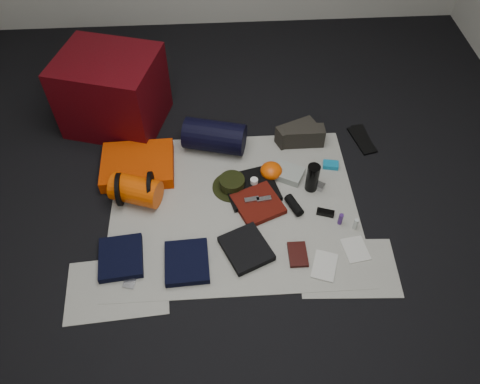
{
  "coord_description": "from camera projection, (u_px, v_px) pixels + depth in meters",
  "views": [
    {
      "loc": [
        -0.08,
        -1.88,
        2.42
      ],
      "look_at": [
        0.04,
        0.04,
        0.1
      ],
      "focal_mm": 35.0,
      "sensor_mm": 36.0,
      "label": 1
    }
  ],
  "objects": [
    {
      "name": "newspaper_sheet_front_right",
      "position": [
        348.0,
        268.0,
        2.77
      ],
      "size": [
        0.6,
        0.43,
        0.0
      ],
      "primitive_type": "cube",
      "rotation": [
        0.0,
        0.0,
        -0.05
      ],
      "color": "beige",
      "rests_on": "floor"
    },
    {
      "name": "navy_duffel",
      "position": [
        215.0,
        136.0,
        3.32
      ],
      "size": [
        0.47,
        0.33,
        0.23
      ],
      "primitive_type": "cylinder",
      "rotation": [
        0.0,
        1.57,
        -0.26
      ],
      "color": "black",
      "rests_on": "newspaper_mat"
    },
    {
      "name": "hiking_boot_right",
      "position": [
        304.0,
        136.0,
        3.38
      ],
      "size": [
        0.29,
        0.11,
        0.15
      ],
      "primitive_type": "cube",
      "rotation": [
        0.0,
        0.0,
        -0.0
      ],
      "color": "#28251F",
      "rests_on": "newspaper_mat"
    },
    {
      "name": "flip_flop_left",
      "position": [
        362.0,
        140.0,
        3.45
      ],
      "size": [
        0.17,
        0.31,
        0.02
      ],
      "primitive_type": "cube",
      "rotation": [
        0.0,
        0.0,
        0.23
      ],
      "color": "black",
      "rests_on": "floor"
    },
    {
      "name": "cyan_case",
      "position": [
        331.0,
        165.0,
        3.27
      ],
      "size": [
        0.12,
        0.09,
        0.03
      ],
      "primitive_type": "cube",
      "rotation": [
        0.0,
        0.0,
        -0.19
      ],
      "color": "#1078A4",
      "rests_on": "newspaper_mat"
    },
    {
      "name": "newspaper_sheet_front_left",
      "position": [
        118.0,
        288.0,
        2.69
      ],
      "size": [
        0.61,
        0.44,
        0.0
      ],
      "primitive_type": "cube",
      "rotation": [
        0.0,
        0.0,
        0.07
      ],
      "color": "beige",
      "rests_on": "floor"
    },
    {
      "name": "toiletry_clear",
      "position": [
        356.0,
        224.0,
        2.92
      ],
      "size": [
        0.04,
        0.04,
        0.08
      ],
      "primitive_type": "cylinder",
      "rotation": [
        0.0,
        0.0,
        -0.31
      ],
      "color": "#B5BBB6",
      "rests_on": "newspaper_mat"
    },
    {
      "name": "boonie_brim",
      "position": [
        232.0,
        187.0,
        3.16
      ],
      "size": [
        0.34,
        0.34,
        0.01
      ],
      "primitive_type": "cylinder",
      "rotation": [
        0.0,
        0.0,
        0.32
      ],
      "color": "black",
      "rests_on": "newspaper_mat"
    },
    {
      "name": "speaker",
      "position": [
        294.0,
        205.0,
        3.03
      ],
      "size": [
        0.12,
        0.17,
        0.06
      ],
      "primitive_type": "cylinder",
      "rotation": [
        1.57,
        0.0,
        0.4
      ],
      "color": "black",
      "rests_on": "newspaper_mat"
    },
    {
      "name": "map_booklet",
      "position": [
        325.0,
        266.0,
        2.77
      ],
      "size": [
        0.19,
        0.23,
        0.01
      ],
      "primitive_type": "cube",
      "rotation": [
        0.0,
        0.0,
        -0.35
      ],
      "color": "beige",
      "rests_on": "newspaper_mat"
    },
    {
      "name": "sack_strap_left",
      "position": [
        120.0,
        189.0,
        3.01
      ],
      "size": [
        0.02,
        0.22,
        0.22
      ],
      "primitive_type": "cylinder",
      "rotation": [
        0.0,
        1.57,
        0.0
      ],
      "color": "black",
      "rests_on": "newspaper_mat"
    },
    {
      "name": "boonie_crown",
      "position": [
        232.0,
        183.0,
        3.13
      ],
      "size": [
        0.17,
        0.17,
        0.07
      ],
      "primitive_type": "cylinder",
      "color": "black",
      "rests_on": "boonie_brim"
    },
    {
      "name": "energy_bar_a",
      "position": [
        252.0,
        200.0,
        3.04
      ],
      "size": [
        0.1,
        0.05,
        0.01
      ],
      "primitive_type": "cube",
      "rotation": [
        0.0,
        0.0,
        0.14
      ],
      "color": "#A8A8AC",
      "rests_on": "red_shirt"
    },
    {
      "name": "flip_flop_right",
      "position": [
        362.0,
        136.0,
        3.48
      ],
      "size": [
        0.12,
        0.25,
        0.01
      ],
      "primitive_type": "cube",
      "rotation": [
        0.0,
        0.0,
        0.12
      ],
      "color": "black",
      "rests_on": "floor"
    },
    {
      "name": "compact_camera",
      "position": [
        317.0,
        185.0,
        3.15
      ],
      "size": [
        0.11,
        0.1,
        0.04
      ],
      "primitive_type": "cube",
      "rotation": [
        0.0,
        0.0,
        -0.61
      ],
      "color": "#A8A8AC",
      "rests_on": "newspaper_mat"
    },
    {
      "name": "tape_roll",
      "position": [
        254.0,
        181.0,
        3.13
      ],
      "size": [
        0.05,
        0.05,
        0.03
      ],
      "primitive_type": "cylinder",
      "color": "silver",
      "rests_on": "black_tshirt"
    },
    {
      "name": "paperback_book",
      "position": [
        298.0,
        254.0,
        2.81
      ],
      "size": [
        0.11,
        0.17,
        0.02
      ],
      "primitive_type": "cube",
      "rotation": [
        0.0,
        0.0,
        -0.01
      ],
      "color": "black",
      "rests_on": "newspaper_mat"
    },
    {
      "name": "first_aid_pouch",
      "position": [
        288.0,
        173.0,
        3.21
      ],
      "size": [
        0.25,
        0.23,
        0.05
      ],
      "primitive_type": "cube",
      "rotation": [
        0.0,
        0.0,
        -0.5
      ],
      "color": "gray",
      "rests_on": "newspaper_mat"
    },
    {
      "name": "water_bottle",
      "position": [
        312.0,
        178.0,
        3.08
      ],
      "size": [
        0.11,
        0.11,
        0.21
      ],
      "primitive_type": "cylinder",
      "rotation": [
        0.0,
        0.0,
        0.3
      ],
      "color": "black",
      "rests_on": "newspaper_mat"
    },
    {
      "name": "toiletry_purple",
      "position": [
        341.0,
        219.0,
        2.94
      ],
      "size": [
        0.04,
        0.04,
        0.09
      ],
      "primitive_type": "cylinder",
      "rotation": [
        0.0,
        0.0,
        -0.35
      ],
      "color": "#402069",
      "rests_on": "newspaper_mat"
    },
    {
      "name": "sack_strap_right",
      "position": [
        151.0,
        188.0,
        3.02
      ],
      "size": [
        0.02,
        0.22,
        0.22
      ],
      "primitive_type": "cylinder",
      "rotation": [
        0.0,
        1.57,
        0.0
      ],
      "color": "black",
      "rests_on": "newspaper_mat"
    },
    {
      "name": "red_cabinet",
      "position": [
        112.0,
        92.0,
        3.39
      ],
      "size": [
        0.8,
        0.73,
        0.56
      ],
      "primitive_type": "cube",
      "rotation": [
        0.0,
        0.0,
        -0.29
      ],
      "color": "#47050A",
      "rests_on": "floor"
    },
    {
      "name": "map_printout",
      "position": [
        355.0,
        249.0,
        2.85
      ],
      "size": [
        0.16,
        0.2,
        0.01
      ],
      "primitive_type": "cube",
      "rotation": [
        0.0,
        0.0,
        0.15
      ],
      "color": "beige",
      "rests_on": "newspaper_mat"
    },
    {
      "name": "sunglasses",
      "position": [
        325.0,
        213.0,
        3.01
      ],
      "size": [
        0.12,
        0.08,
        0.03
      ],
      "primitive_type": "cube",
      "rotation": [
        0.0,
        0.0,
        -0.32
      ],
      "color": "black",
      "rests_on": "newspaper_mat"
    },
    {
      "name": "hiking_boot_left",
      "position": [
        296.0,
        133.0,
        3.4
      ],
      "size": [
        0.31,
        0.21,
        0.14
      ],
      "primitive_type": "cube",
      "rotation": [
        0.0,
        0.0,
        0.4
      ],
      "color": "#28251F",
      "rests_on": "newspaper_mat"
    },
    {
      "name": "trousers_navy_a",
      "position": [
        121.0,
        258.0,
        2.78
      ],
      "size": [
        0.28,
        0.32,
        0.05
      ],
      "primitive_type": "cube",
      "rotation": [
        0.0,
        0.0,
        0.1
      ],
      "color": "black",
      "rests_on": "newspaper_mat"
    },
    {
      "name": "energy_bar_b",
      "position": [
        264.0,
        199.0,
        3.04
      ],
      "size": [
        0.1,
        0.05,
        0.01
      ],
      "primitive_type": "cube",
      "rotation": [
        0.0,
        0.0,
        0.14
      ],
      "color": "#A8A8AC",
      "rests_on": "red_shirt"
    },
    {
      "name": "trousers_navy_b",
      "position": [
        187.0,
        262.0,
        2.76
      ],
      "size": [
        0.27,
        0.31,
        0.05
      ],
      "primitive_type": "cube",
      "rotation": [
        0.0,
        0.0,
        0.05
      ],
      "color": "black",
      "rests_on": "newspaper_mat"
    },
    {
      "name": "sleeping_pad",
      "position": [
        138.0,
        165.0,
        3.24
      ],
      "size": [
        0.5,
        0.42,
        0.09
      ],
      "primitive_type": "cube",
      "rotation": [
        0.0,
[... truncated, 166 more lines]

